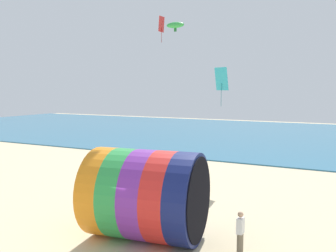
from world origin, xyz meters
name	(u,v)px	position (x,y,z in m)	size (l,w,h in m)	color
ground_plane	(117,238)	(0.00, 0.00, 0.00)	(120.00, 120.00, 0.00)	beige
sea	(282,136)	(0.00, 37.29, 0.05)	(120.00, 40.00, 0.10)	teal
giant_inflatable_tube	(146,195)	(1.12, 0.52, 1.82)	(4.90, 4.17, 3.65)	orange
kite_handler	(240,233)	(4.95, 0.82, 0.81)	(0.24, 0.36, 1.61)	#726651
kite_cyan_diamond	(221,79)	(0.36, 11.84, 6.74)	(1.08, 0.66, 2.60)	#2DB2C6
kite_green_parafoil	(175,25)	(-2.64, 10.92, 10.39)	(1.31, 0.64, 0.69)	green
kite_red_diamond	(161,25)	(-6.26, 15.74, 11.43)	(0.13, 0.87, 2.13)	red
bystander_near_water	(150,172)	(-2.85, 7.81, 0.88)	(0.41, 0.41, 1.71)	black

